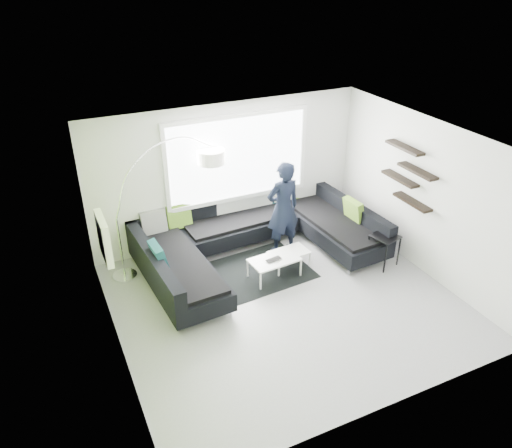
% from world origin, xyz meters
% --- Properties ---
extents(ground, '(5.50, 5.50, 0.00)m').
position_xyz_m(ground, '(0.00, 0.00, 0.00)').
color(ground, gray).
rests_on(ground, ground).
extents(room_shell, '(5.54, 5.04, 2.82)m').
position_xyz_m(room_shell, '(0.04, 0.21, 1.81)').
color(room_shell, silver).
rests_on(room_shell, ground).
extents(sectional_sofa, '(4.51, 2.96, 0.94)m').
position_xyz_m(sectional_sofa, '(0.15, 1.39, 0.41)').
color(sectional_sofa, black).
rests_on(sectional_sofa, ground).
extents(rug, '(2.10, 1.60, 0.01)m').
position_xyz_m(rug, '(-0.12, 1.04, 0.01)').
color(rug, black).
rests_on(rug, ground).
extents(coffee_table, '(1.20, 0.76, 0.37)m').
position_xyz_m(coffee_table, '(0.36, 0.86, 0.19)').
color(coffee_table, white).
rests_on(coffee_table, ground).
extents(arc_lamp, '(2.34, 1.15, 2.40)m').
position_xyz_m(arc_lamp, '(-2.31, 1.90, 1.20)').
color(arc_lamp, white).
rests_on(arc_lamp, ground).
extents(side_table, '(0.54, 0.54, 0.61)m').
position_xyz_m(side_table, '(2.19, 0.27, 0.31)').
color(side_table, black).
rests_on(side_table, ground).
extents(person, '(0.72, 0.51, 1.88)m').
position_xyz_m(person, '(0.71, 1.50, 0.94)').
color(person, black).
rests_on(person, ground).
extents(laptop, '(0.35, 0.28, 0.02)m').
position_xyz_m(laptop, '(0.14, 0.70, 0.39)').
color(laptop, black).
rests_on(laptop, coffee_table).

